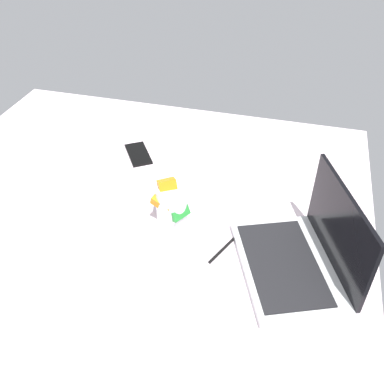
{
  "coord_description": "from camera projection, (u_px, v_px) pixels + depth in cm",
  "views": [
    {
      "loc": [
        63.77,
        43.18,
        101.75
      ],
      "look_at": [
        -30.33,
        18.0,
        24.0
      ],
      "focal_mm": 40.61,
      "sensor_mm": 36.0,
      "label": 1
    }
  ],
  "objects": [
    {
      "name": "bed_mattress",
      "position": [
        97.0,
        294.0,
        1.15
      ],
      "size": [
        180.0,
        140.0,
        18.0
      ],
      "primitive_type": "cube",
      "color": "silver",
      "rests_on": "ground"
    },
    {
      "name": "laptop",
      "position": [
        302.0,
        255.0,
        1.08
      ],
      "size": [
        39.27,
        33.82,
        23.0
      ],
      "rotation": [
        0.0,
        0.0,
        0.39
      ],
      "color": "#B7BABC",
      "rests_on": "bed_mattress"
    },
    {
      "name": "snack_cup",
      "position": [
        172.0,
        203.0,
        1.21
      ],
      "size": [
        9.64,
        11.24,
        13.6
      ],
      "color": "silver",
      "rests_on": "bed_mattress"
    },
    {
      "name": "cell_phone",
      "position": [
        138.0,
        154.0,
        1.5
      ],
      "size": [
        15.41,
        13.45,
        0.8
      ],
      "primitive_type": "cube",
      "rotation": [
        0.0,
        0.0,
        2.16
      ],
      "color": "black",
      "rests_on": "bed_mattress"
    },
    {
      "name": "charger_cable",
      "position": [
        228.0,
        244.0,
        1.16
      ],
      "size": [
        15.83,
        7.34,
        0.6
      ],
      "primitive_type": "cube",
      "rotation": [
        0.0,
        0.0,
        -0.41
      ],
      "color": "black",
      "rests_on": "bed_mattress"
    }
  ]
}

